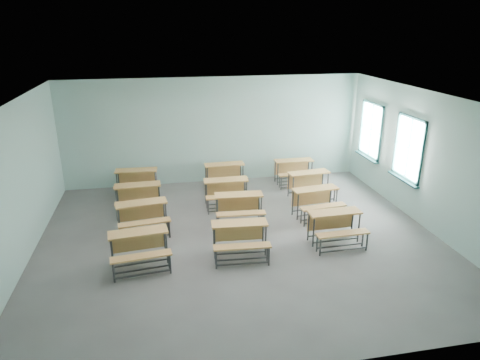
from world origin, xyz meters
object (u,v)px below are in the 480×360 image
(desk_unit_r0c1, at_px, (240,235))
(desk_unit_r1c0, at_px, (143,213))
(desk_unit_r2c0, at_px, (138,194))
(desk_unit_r0c0, at_px, (139,244))
(desk_unit_r1c2, at_px, (317,198))
(desk_unit_r3c1, at_px, (225,172))
(desk_unit_r2c1, at_px, (226,189))
(desk_unit_r2c2, at_px, (310,181))
(desk_unit_r3c0, at_px, (136,179))
(desk_unit_r0c2, at_px, (336,223))
(desk_unit_r3c2, at_px, (295,168))
(desk_unit_r1c1, at_px, (239,205))

(desk_unit_r0c1, distance_m, desk_unit_r1c0, 2.51)
(desk_unit_r2c0, bearing_deg, desk_unit_r1c0, -85.69)
(desk_unit_r0c0, relative_size, desk_unit_r1c2, 1.00)
(desk_unit_r3c1, bearing_deg, desk_unit_r2c0, -154.27)
(desk_unit_r1c2, relative_size, desk_unit_r2c1, 1.05)
(desk_unit_r0c0, xyz_separation_m, desk_unit_r3c1, (2.38, 4.02, 0.00))
(desk_unit_r0c1, bearing_deg, desk_unit_r2c2, 51.77)
(desk_unit_r0c1, relative_size, desk_unit_r3c0, 1.01)
(desk_unit_r0c2, xyz_separation_m, desk_unit_r3c2, (0.28, 3.84, 0.00))
(desk_unit_r0c0, distance_m, desk_unit_r3c0, 3.97)
(desk_unit_r0c1, xyz_separation_m, desk_unit_r1c1, (0.28, 1.56, 0.00))
(desk_unit_r0c2, relative_size, desk_unit_r1c1, 0.97)
(desk_unit_r1c2, xyz_separation_m, desk_unit_r3c2, (0.19, 2.40, 0.00))
(desk_unit_r2c0, relative_size, desk_unit_r2c1, 1.01)
(desk_unit_r0c2, xyz_separation_m, desk_unit_r1c2, (0.09, 1.44, 0.00))
(desk_unit_r2c2, bearing_deg, desk_unit_r1c2, -108.71)
(desk_unit_r3c2, bearing_deg, desk_unit_r2c2, -85.35)
(desk_unit_r3c1, bearing_deg, desk_unit_r1c1, -92.91)
(desk_unit_r1c2, distance_m, desk_unit_r3c0, 5.10)
(desk_unit_r0c1, distance_m, desk_unit_r0c2, 2.19)
(desk_unit_r1c0, bearing_deg, desk_unit_r3c0, 87.39)
(desk_unit_r1c1, distance_m, desk_unit_r3c2, 3.26)
(desk_unit_r1c1, height_order, desk_unit_r3c0, same)
(desk_unit_r0c0, relative_size, desk_unit_r2c0, 1.05)
(desk_unit_r2c2, bearing_deg, desk_unit_r2c0, 174.67)
(desk_unit_r2c1, xyz_separation_m, desk_unit_r3c2, (2.32, 1.32, 0.00))
(desk_unit_r1c1, bearing_deg, desk_unit_r0c2, -32.62)
(desk_unit_r3c2, bearing_deg, desk_unit_r1c2, -93.62)
(desk_unit_r1c2, bearing_deg, desk_unit_r1c1, 174.22)
(desk_unit_r2c2, bearing_deg, desk_unit_r3c2, 87.25)
(desk_unit_r0c2, height_order, desk_unit_r2c2, same)
(desk_unit_r0c0, bearing_deg, desk_unit_r3c1, 53.05)
(desk_unit_r2c0, bearing_deg, desk_unit_r2c2, -0.67)
(desk_unit_r2c0, bearing_deg, desk_unit_r1c1, -27.21)
(desk_unit_r2c2, bearing_deg, desk_unit_r3c0, 160.11)
(desk_unit_r1c0, relative_size, desk_unit_r3c2, 1.07)
(desk_unit_r0c1, height_order, desk_unit_r2c1, same)
(desk_unit_r1c2, xyz_separation_m, desk_unit_r2c2, (0.27, 1.23, 0.00))
(desk_unit_r0c1, relative_size, desk_unit_r3c2, 1.03)
(desk_unit_r2c1, relative_size, desk_unit_r2c2, 0.95)
(desk_unit_r1c2, height_order, desk_unit_r2c2, same)
(desk_unit_r1c1, relative_size, desk_unit_r1c2, 0.98)
(desk_unit_r2c2, distance_m, desk_unit_r3c1, 2.52)
(desk_unit_r3c0, bearing_deg, desk_unit_r1c1, -40.12)
(desk_unit_r0c2, relative_size, desk_unit_r1c2, 0.95)
(desk_unit_r0c2, xyz_separation_m, desk_unit_r1c0, (-4.21, 1.36, 0.00))
(desk_unit_r1c0, height_order, desk_unit_r1c2, same)
(desk_unit_r0c0, xyz_separation_m, desk_unit_r2c0, (-0.10, 2.73, 0.00))
(desk_unit_r0c2, height_order, desk_unit_r3c1, same)
(desk_unit_r0c0, xyz_separation_m, desk_unit_r1c0, (0.03, 1.51, 0.00))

